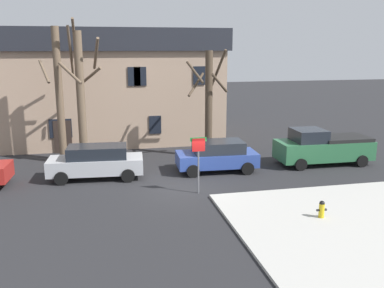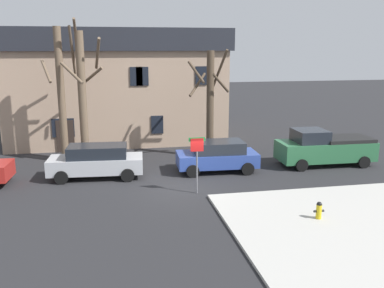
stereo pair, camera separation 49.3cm
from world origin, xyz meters
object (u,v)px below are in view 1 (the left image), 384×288
at_px(car_blue_wagon, 217,155).
at_px(tree_bare_near, 60,92).
at_px(car_silver_wagon, 96,161).
at_px(street_sign_pole, 198,154).
at_px(building_main, 114,84).
at_px(pickup_truck_green, 323,147).
at_px(fire_hydrant, 322,209).
at_px(tree_bare_mid, 81,96).
at_px(tree_bare_far, 209,101).
at_px(bicycle_leaning, 106,161).

bearing_deg(car_blue_wagon, tree_bare_near, 156.89).
relative_size(tree_bare_near, car_silver_wagon, 1.67).
height_order(car_silver_wagon, street_sign_pole, street_sign_pole).
relative_size(building_main, car_silver_wagon, 3.12).
xyz_separation_m(car_silver_wagon, pickup_truck_green, (12.79, 0.05, 0.11)).
bearing_deg(street_sign_pole, tree_bare_near, 133.42).
xyz_separation_m(car_silver_wagon, fire_hydrant, (8.62, -7.44, -0.42)).
xyz_separation_m(fire_hydrant, street_sign_pole, (-4.01, 4.08, 1.39)).
bearing_deg(street_sign_pole, pickup_truck_green, 22.61).
distance_m(pickup_truck_green, fire_hydrant, 8.58).
xyz_separation_m(car_silver_wagon, street_sign_pole, (4.62, -3.36, 0.96)).
height_order(tree_bare_mid, fire_hydrant, tree_bare_mid).
distance_m(tree_bare_far, car_silver_wagon, 7.79).
bearing_deg(tree_bare_far, street_sign_pole, -108.23).
relative_size(tree_bare_mid, car_silver_wagon, 1.54).
distance_m(tree_bare_far, pickup_truck_green, 7.19).
xyz_separation_m(tree_bare_mid, pickup_truck_green, (13.48, -3.23, -2.93)).
height_order(car_blue_wagon, fire_hydrant, car_blue_wagon).
bearing_deg(pickup_truck_green, bicycle_leaning, 171.13).
relative_size(building_main, tree_bare_near, 1.86).
bearing_deg(car_blue_wagon, car_silver_wagon, 179.54).
height_order(tree_bare_mid, street_sign_pole, tree_bare_mid).
height_order(tree_bare_far, bicycle_leaning, tree_bare_far).
bearing_deg(tree_bare_near, building_main, 64.53).
bearing_deg(street_sign_pole, bicycle_leaning, 127.59).
xyz_separation_m(building_main, pickup_truck_green, (11.41, -10.25, -2.97)).
distance_m(building_main, car_silver_wagon, 10.84).
xyz_separation_m(car_silver_wagon, bicycle_leaning, (0.52, 1.96, -0.53)).
xyz_separation_m(building_main, bicycle_leaning, (-0.86, -8.34, -3.61)).
relative_size(fire_hydrant, street_sign_pole, 0.26).
distance_m(fire_hydrant, bicycle_leaning, 12.41).
xyz_separation_m(car_blue_wagon, bicycle_leaning, (-5.91, 2.01, -0.51)).
bearing_deg(tree_bare_mid, car_silver_wagon, -78.05).
bearing_deg(car_silver_wagon, street_sign_pole, -36.01).
relative_size(tree_bare_near, tree_bare_far, 1.25).
xyz_separation_m(tree_bare_near, pickup_truck_green, (14.65, -3.44, -3.15)).
height_order(building_main, tree_bare_mid, building_main).
distance_m(tree_bare_mid, fire_hydrant, 14.61).
xyz_separation_m(tree_bare_near, street_sign_pole, (6.48, -6.84, -2.30)).
bearing_deg(car_blue_wagon, bicycle_leaning, 161.19).
bearing_deg(tree_bare_near, fire_hydrant, -46.18).
height_order(tree_bare_mid, tree_bare_far, tree_bare_mid).
bearing_deg(fire_hydrant, tree_bare_mid, 131.01).
height_order(tree_bare_mid, bicycle_leaning, tree_bare_mid).
distance_m(car_blue_wagon, fire_hydrant, 7.71).
relative_size(car_blue_wagon, street_sign_pole, 1.66).
distance_m(pickup_truck_green, bicycle_leaning, 12.43).
height_order(tree_bare_near, car_blue_wagon, tree_bare_near).
height_order(building_main, tree_bare_far, building_main).
bearing_deg(tree_bare_far, bicycle_leaning, -170.45).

